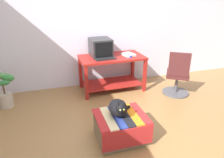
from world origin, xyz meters
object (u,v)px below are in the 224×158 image
object	(u,v)px
keyboard	(105,59)
potted_plant	(4,91)
cat	(118,108)
ottoman_with_blanket	(121,127)
book	(128,55)
office_chair	(177,76)
stapler	(129,56)
desk	(112,67)
tv_monitor	(101,48)

from	to	relation	value
keyboard	potted_plant	bearing A→B (deg)	174.56
keyboard	cat	xyz separation A→B (m)	(-0.22, -1.42, -0.24)
ottoman_with_blanket	book	bearing A→B (deg)	65.77
ottoman_with_blanket	office_chair	world-z (taller)	office_chair
keyboard	stapler	xyz separation A→B (m)	(0.48, 0.00, 0.01)
desk	office_chair	xyz separation A→B (m)	(1.14, -0.61, -0.10)
tv_monitor	office_chair	xyz separation A→B (m)	(1.35, -0.72, -0.50)
tv_monitor	stapler	xyz separation A→B (m)	(0.51, -0.26, -0.15)
desk	book	world-z (taller)	book
keyboard	cat	world-z (taller)	keyboard
cat	potted_plant	xyz separation A→B (m)	(-1.62, 1.42, -0.18)
potted_plant	office_chair	world-z (taller)	office_chair
tv_monitor	potted_plant	distance (m)	1.92
office_chair	keyboard	bearing A→B (deg)	14.06
office_chair	book	bearing A→B (deg)	-2.21
keyboard	cat	bearing A→B (deg)	-104.03
desk	office_chair	bearing A→B (deg)	-29.80
potted_plant	stapler	distance (m)	2.36
office_chair	stapler	xyz separation A→B (m)	(-0.84, 0.46, 0.35)
desk	office_chair	size ratio (longest dim) A/B	1.45
stapler	office_chair	bearing A→B (deg)	-68.81
tv_monitor	ottoman_with_blanket	size ratio (longest dim) A/B	0.69
book	potted_plant	distance (m)	2.40
book	stapler	size ratio (longest dim) A/B	2.36
ottoman_with_blanket	stapler	distance (m)	1.68
desk	tv_monitor	size ratio (longest dim) A/B	2.77
stapler	desk	bearing A→B (deg)	113.12
cat	office_chair	bearing A→B (deg)	33.86
desk	cat	xyz separation A→B (m)	(-0.39, -1.58, -0.00)
desk	potted_plant	bearing A→B (deg)	-177.20
book	tv_monitor	bearing A→B (deg)	149.38
cat	desk	bearing A→B (deg)	77.82
office_chair	potted_plant	bearing A→B (deg)	24.87
stapler	potted_plant	bearing A→B (deg)	139.91
desk	keyboard	size ratio (longest dim) A/B	3.23
tv_monitor	book	xyz separation A→B (m)	(0.54, -0.15, -0.15)
book	potted_plant	bearing A→B (deg)	167.56
desk	stapler	distance (m)	0.42
desk	keyboard	xyz separation A→B (m)	(-0.18, -0.16, 0.24)
keyboard	book	xyz separation A→B (m)	(0.51, 0.12, 0.01)
potted_plant	stapler	world-z (taller)	stapler
ottoman_with_blanket	potted_plant	bearing A→B (deg)	138.98
tv_monitor	office_chair	size ratio (longest dim) A/B	0.53
book	desk	bearing A→B (deg)	157.77
ottoman_with_blanket	cat	distance (m)	0.30
ottoman_with_blanket	potted_plant	xyz separation A→B (m)	(-1.66, 1.44, 0.12)
potted_plant	ottoman_with_blanket	bearing A→B (deg)	-41.02
book	office_chair	size ratio (longest dim) A/B	0.29
book	ottoman_with_blanket	bearing A→B (deg)	-129.40
tv_monitor	book	distance (m)	0.58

